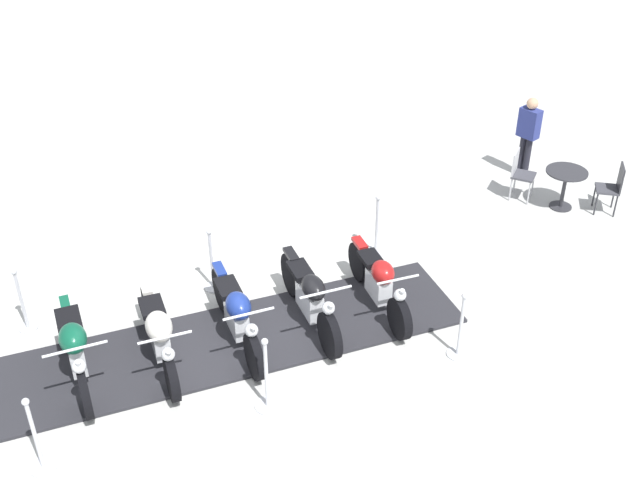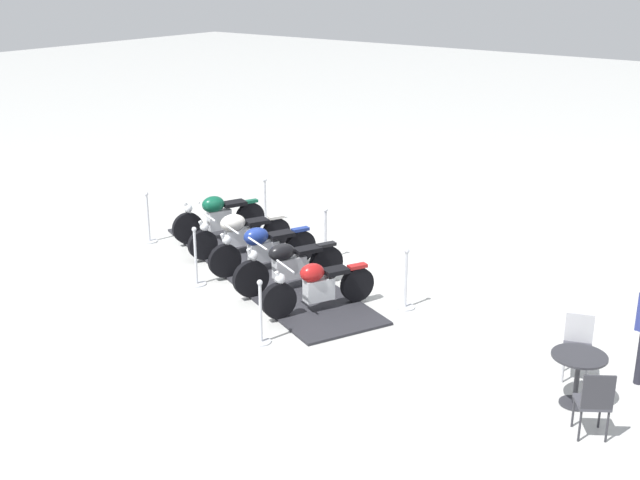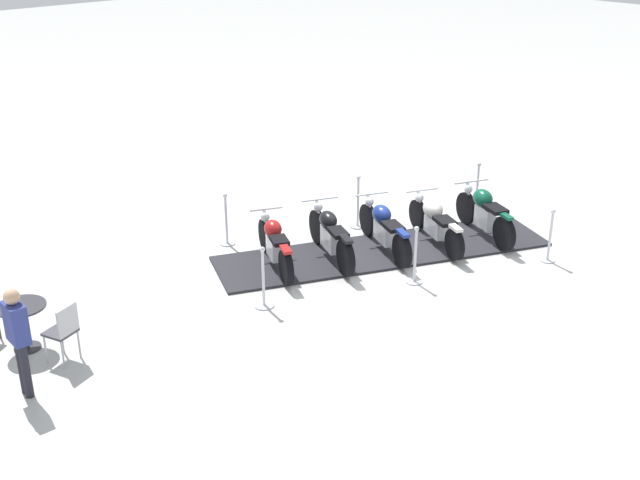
# 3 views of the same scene
# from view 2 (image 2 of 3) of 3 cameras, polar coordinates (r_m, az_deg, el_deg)

# --- Properties ---
(ground_plane) EXTENTS (80.00, 80.00, 0.00)m
(ground_plane) POSITION_cam_2_polar(r_m,az_deg,el_deg) (15.94, -3.96, -2.21)
(ground_plane) COLOR silver
(display_platform) EXTENTS (6.70, 4.13, 0.05)m
(display_platform) POSITION_cam_2_polar(r_m,az_deg,el_deg) (15.93, -3.97, -2.12)
(display_platform) COLOR #28282D
(display_platform) RESTS_ON ground_plane
(motorcycle_forest) EXTENTS (1.05, 2.02, 0.99)m
(motorcycle_forest) POSITION_cam_2_polar(r_m,az_deg,el_deg) (17.65, -7.21, 1.75)
(motorcycle_forest) COLOR black
(motorcycle_forest) RESTS_ON display_platform
(motorcycle_cream) EXTENTS (1.10, 2.11, 0.90)m
(motorcycle_cream) POSITION_cam_2_polar(r_m,az_deg,el_deg) (16.70, -5.79, 0.58)
(motorcycle_cream) COLOR black
(motorcycle_cream) RESTS_ON display_platform
(motorcycle_navy) EXTENTS (1.09, 2.15, 0.96)m
(motorcycle_navy) POSITION_cam_2_polar(r_m,az_deg,el_deg) (15.75, -4.13, -0.47)
(motorcycle_navy) COLOR black
(motorcycle_navy) RESTS_ON display_platform
(motorcycle_black) EXTENTS (1.09, 2.10, 0.99)m
(motorcycle_black) POSITION_cam_2_polar(r_m,az_deg,el_deg) (14.82, -2.28, -1.72)
(motorcycle_black) COLOR black
(motorcycle_black) RESTS_ON display_platform
(motorcycle_maroon) EXTENTS (1.07, 2.01, 0.92)m
(motorcycle_maroon) POSITION_cam_2_polar(r_m,az_deg,el_deg) (13.92, -0.20, -3.22)
(motorcycle_maroon) COLOR black
(motorcycle_maroon) RESTS_ON display_platform
(stanchion_left_mid) EXTENTS (0.31, 0.31, 1.09)m
(stanchion_left_mid) POSITION_cam_2_polar(r_m,az_deg,el_deg) (16.42, 0.39, -0.13)
(stanchion_left_mid) COLOR silver
(stanchion_left_mid) RESTS_ON ground_plane
(stanchion_right_rear) EXTENTS (0.31, 0.31, 1.08)m
(stanchion_right_rear) POSITION_cam_2_polar(r_m,az_deg,el_deg) (12.92, -4.19, -5.76)
(stanchion_right_rear) COLOR silver
(stanchion_right_rear) RESTS_ON ground_plane
(stanchion_left_front) EXTENTS (0.28, 0.28, 1.06)m
(stanchion_left_front) POSITION_cam_2_polar(r_m,az_deg,el_deg) (18.78, -3.87, 2.36)
(stanchion_left_front) COLOR silver
(stanchion_left_front) RESTS_ON ground_plane
(stanchion_right_front) EXTENTS (0.34, 0.34, 1.12)m
(stanchion_right_front) POSITION_cam_2_polar(r_m,az_deg,el_deg) (17.83, -11.96, 0.96)
(stanchion_right_front) COLOR silver
(stanchion_right_front) RESTS_ON ground_plane
(stanchion_left_rear) EXTENTS (0.35, 0.35, 1.11)m
(stanchion_left_rear) POSITION_cam_2_polar(r_m,az_deg,el_deg) (14.22, 6.03, -3.51)
(stanchion_left_rear) COLOR silver
(stanchion_left_rear) RESTS_ON ground_plane
(stanchion_right_mid) EXTENTS (0.35, 0.35, 1.14)m
(stanchion_right_mid) POSITION_cam_2_polar(r_m,az_deg,el_deg) (15.31, -8.70, -1.88)
(stanchion_right_mid) COLOR silver
(stanchion_right_mid) RESTS_ON ground_plane
(cafe_table) EXTENTS (0.75, 0.75, 0.75)m
(cafe_table) POSITION_cam_2_polar(r_m,az_deg,el_deg) (11.63, 17.69, -8.53)
(cafe_table) COLOR #2D2D33
(cafe_table) RESTS_ON ground_plane
(cafe_chair_near_table) EXTENTS (0.56, 0.56, 0.95)m
(cafe_chair_near_table) POSITION_cam_2_polar(r_m,az_deg,el_deg) (10.95, 18.72, -10.63)
(cafe_chair_near_table) COLOR #2D2D33
(cafe_chair_near_table) RESTS_ON ground_plane
(cafe_chair_across_table) EXTENTS (0.51, 0.51, 0.95)m
(cafe_chair_across_table) POSITION_cam_2_polar(r_m,az_deg,el_deg) (12.38, 17.68, -6.86)
(cafe_chair_across_table) COLOR #B7B7BC
(cafe_chair_across_table) RESTS_ON ground_plane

